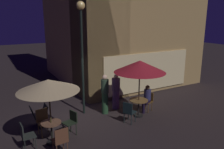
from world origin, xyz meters
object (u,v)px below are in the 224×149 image
(cafe_table_1, at_px, (51,129))
(patron_standing_1, at_px, (116,92))
(patio_umbrella_1, at_px, (48,86))
(patron_standing_2, at_px, (105,94))
(menu_sandwich_board, at_px, (39,116))
(cafe_chair_3, at_px, (61,139))
(cafe_chair_2, at_px, (25,134))
(cafe_chair_4, at_px, (71,120))
(cafe_chair_0, at_px, (148,100))
(patio_umbrella_0, at_px, (140,67))
(patron_seated_0, at_px, (147,97))
(street_lamp_near_corner, at_px, (82,36))
(cafe_table_0, at_px, (139,104))
(cafe_chair_1, at_px, (129,111))
(cafe_chair_5, at_px, (43,119))

(cafe_table_1, distance_m, patron_standing_1, 3.79)
(patio_umbrella_1, xyz_separation_m, patron_standing_2, (2.71, 1.32, -1.15))
(menu_sandwich_board, xyz_separation_m, cafe_chair_3, (0.17, -2.30, 0.13))
(cafe_chair_2, height_order, cafe_chair_4, cafe_chair_2)
(cafe_table_1, distance_m, cafe_chair_0, 4.62)
(patio_umbrella_0, xyz_separation_m, patron_seated_0, (0.61, 0.24, -1.51))
(street_lamp_near_corner, height_order, patron_standing_1, street_lamp_near_corner)
(cafe_table_0, distance_m, cafe_table_1, 3.85)
(cafe_chair_3, bearing_deg, cafe_chair_2, 44.69)
(cafe_table_1, height_order, patron_standing_2, patron_standing_2)
(patio_umbrella_1, xyz_separation_m, cafe_chair_0, (4.57, 0.64, -1.53))
(cafe_chair_2, distance_m, patron_standing_2, 3.82)
(cafe_chair_4, bearing_deg, patio_umbrella_0, 165.18)
(patron_standing_2, bearing_deg, patio_umbrella_0, 83.81)
(menu_sandwich_board, distance_m, cafe_chair_2, 1.70)
(patio_umbrella_0, bearing_deg, patron_standing_1, 108.21)
(cafe_table_0, relative_size, patron_standing_1, 0.48)
(patron_seated_0, bearing_deg, patio_umbrella_1, -14.09)
(patio_umbrella_1, xyz_separation_m, cafe_chair_1, (3.08, -0.02, -1.50))
(cafe_table_0, distance_m, cafe_chair_0, 0.80)
(patio_umbrella_1, xyz_separation_m, cafe_chair_3, (0.07, -0.83, -1.50))
(cafe_table_0, xyz_separation_m, patron_seated_0, (0.61, 0.24, 0.13))
(menu_sandwich_board, relative_size, cafe_chair_1, 0.92)
(cafe_table_0, distance_m, cafe_chair_4, 3.06)
(cafe_chair_5, bearing_deg, patio_umbrella_0, 76.39)
(cafe_chair_4, bearing_deg, cafe_chair_1, 156.59)
(cafe_table_1, distance_m, patron_standing_2, 3.04)
(menu_sandwich_board, height_order, cafe_chair_0, cafe_chair_0)
(cafe_chair_3, bearing_deg, cafe_table_0, -77.34)
(menu_sandwich_board, relative_size, patron_standing_2, 0.47)
(cafe_chair_1, xyz_separation_m, cafe_chair_4, (-2.31, 0.26, 0.01))
(cafe_table_1, relative_size, cafe_chair_2, 0.81)
(cafe_chair_3, height_order, patron_standing_2, patron_standing_2)
(patron_seated_0, bearing_deg, cafe_chair_4, -16.14)
(cafe_chair_0, distance_m, patron_seated_0, 0.22)
(cafe_chair_5, bearing_deg, menu_sandwich_board, 172.74)
(cafe_chair_3, relative_size, cafe_chair_5, 0.97)
(street_lamp_near_corner, xyz_separation_m, menu_sandwich_board, (-2.00, -0.32, -2.98))
(patio_umbrella_0, height_order, patron_standing_1, patio_umbrella_0)
(menu_sandwich_board, xyz_separation_m, cafe_chair_4, (0.88, -1.23, 0.13))
(patron_seated_0, distance_m, patron_standing_2, 1.89)
(cafe_table_0, xyz_separation_m, patron_standing_1, (-0.41, 1.25, 0.26))
(cafe_chair_0, bearing_deg, patio_umbrella_1, -13.66)
(menu_sandwich_board, distance_m, cafe_table_0, 4.10)
(street_lamp_near_corner, bearing_deg, cafe_table_1, -136.62)
(cafe_chair_2, relative_size, patron_standing_1, 0.57)
(patio_umbrella_1, distance_m, cafe_chair_5, 1.67)
(cafe_table_1, relative_size, patio_umbrella_0, 0.31)
(cafe_table_0, height_order, cafe_chair_2, cafe_chair_2)
(cafe_chair_1, distance_m, cafe_chair_3, 3.12)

